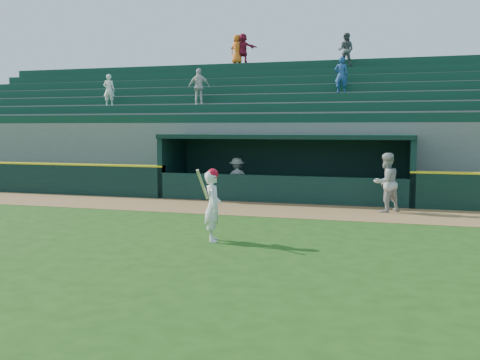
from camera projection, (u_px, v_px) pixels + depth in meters
The scene contains 7 objects.
ground at pixel (222, 239), 13.06m from camera, with size 120.00×120.00×0.00m, color #1E4511.
warning_track at pixel (268, 209), 17.74m from camera, with size 40.00×3.00×0.01m, color olive.
dugout_player_front at pixel (386, 183), 17.13m from camera, with size 0.93×0.72×1.91m, color #A8A8A3.
dugout_player_inside at pixel (237, 178), 20.40m from camera, with size 1.02×0.58×1.57m, color #A0A09B.
dugout at pixel (287, 163), 20.57m from camera, with size 9.40×2.80×2.46m.
stands at pixel (307, 134), 24.82m from camera, with size 34.50×6.25×7.49m.
batter_at_plate at pixel (213, 205), 12.75m from camera, with size 0.59×0.84×1.76m.
Camera 1 is at (4.05, -12.21, 2.72)m, focal length 40.00 mm.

